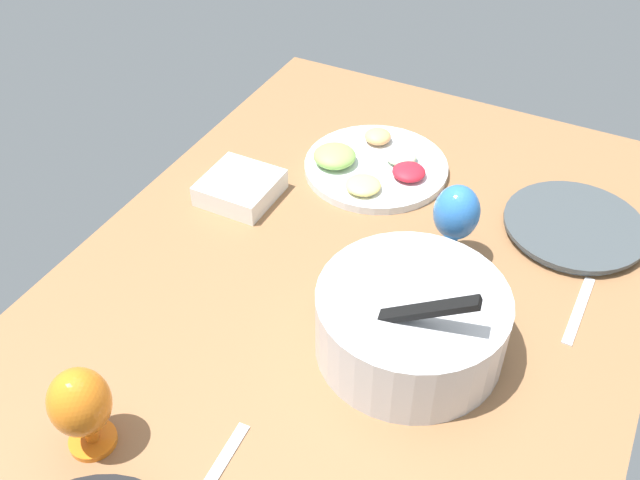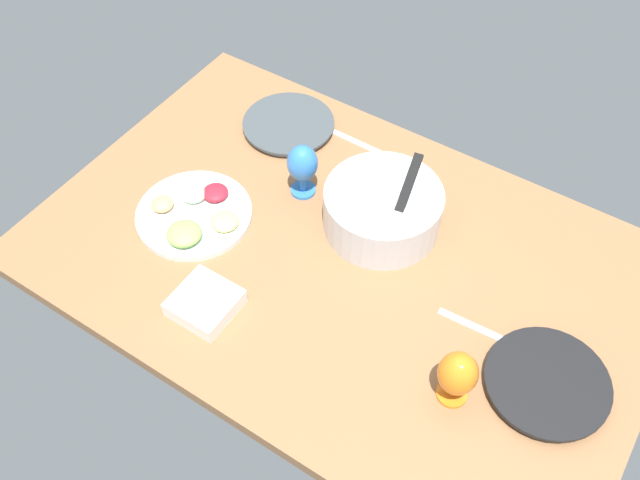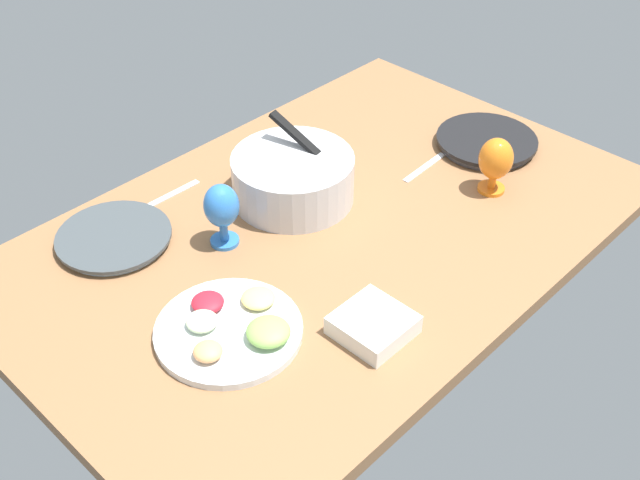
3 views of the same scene
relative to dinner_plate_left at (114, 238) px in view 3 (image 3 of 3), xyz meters
The scene contains 10 objects.
ground_plane 52.07cm from the dinner_plate_left, 39.60° to the right, with size 160.00×104.00×4.00cm, color #8C603D.
dinner_plate_left is the anchor object (origin of this frame).
dinner_plate_right 106.39cm from the dinner_plate_left, 22.00° to the right, with size 28.57×28.57×2.88cm.
mixing_bowl 47.01cm from the dinner_plate_left, 22.96° to the right, with size 31.39×31.39×19.90cm.
fruit_platter 44.03cm from the dinner_plate_left, 90.82° to the right, with size 31.57×31.57×5.53cm.
hurricane_glass_blue 28.30cm from the dinner_plate_left, 46.59° to the right, with size 8.53×8.53×16.58cm.
hurricane_glass_orange 97.76cm from the dinner_plate_left, 33.13° to the right, with size 8.93×8.93×15.49cm.
square_bowl_white 68.35cm from the dinner_plate_left, 72.69° to the right, with size 14.78×14.78×4.53cm.
fork_by_left_plate 22.06cm from the dinner_plate_left, 14.98° to the left, with size 18.00×1.80×0.60cm, color silver.
fork_by_right_plate 84.97cm from the dinner_plate_left, 23.68° to the right, with size 18.00×1.80×0.60cm, color silver.
Camera 3 is at (-112.81, -106.42, 120.94)cm, focal length 44.48 mm.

